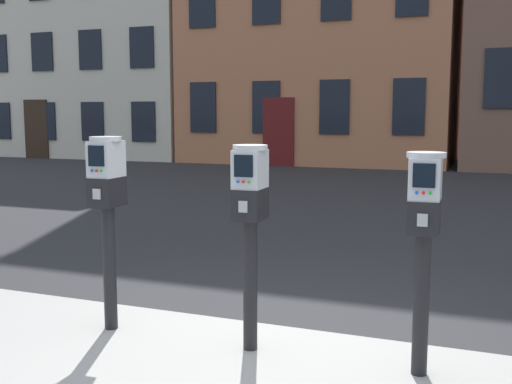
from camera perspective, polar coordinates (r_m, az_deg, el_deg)
The scene contains 5 objects.
ground_plane at distance 4.34m, azimuth 2.46°, elevation -14.92°, with size 160.00×160.00×0.00m, color #28282B.
parking_meter_near_kerb at distance 4.34m, azimuth -13.56°, elevation -0.52°, with size 0.22×0.26×1.34m.
parking_meter_twin_adjacent at distance 3.84m, azimuth -0.55°, elevation -1.68°, with size 0.22×0.26×1.31m.
parking_meter_end_of_row at distance 3.59m, azimuth 15.24°, elevation -2.80°, with size 0.22×0.26×1.29m.
townhouse_cream_stone at distance 25.29m, azimuth -13.18°, elevation 14.48°, with size 8.13×5.71×9.72m.
Camera 1 is at (1.29, -3.80, 1.64)m, focal length 43.35 mm.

